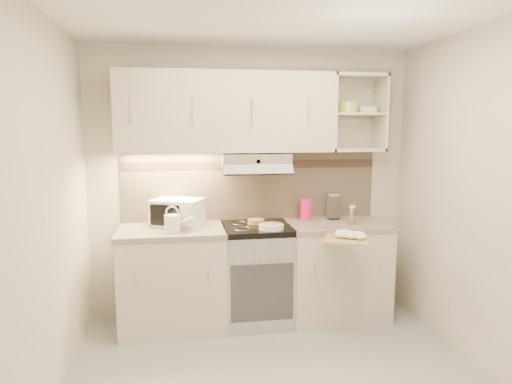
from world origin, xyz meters
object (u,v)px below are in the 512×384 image
at_px(plate_stack, 271,227).
at_px(pink_pitcher, 306,209).
at_px(spray_bottle, 351,216).
at_px(electric_range, 257,274).
at_px(microwave, 178,212).
at_px(watering_can, 173,223).
at_px(glass_jar, 334,206).
at_px(cutting_board, 346,240).

bearing_deg(plate_stack, pink_pitcher, 37.88).
bearing_deg(pink_pitcher, spray_bottle, -34.04).
height_order(electric_range, microwave, microwave).
bearing_deg(electric_range, spray_bottle, -6.02).
distance_m(watering_can, spray_bottle, 1.59).
xyz_separation_m(plate_stack, pink_pitcher, (0.39, 0.31, 0.08)).
relative_size(pink_pitcher, glass_jar, 0.83).
bearing_deg(watering_can, glass_jar, 25.00).
xyz_separation_m(watering_can, pink_pitcher, (1.23, 0.27, 0.03)).
distance_m(electric_range, spray_bottle, 1.01).
height_order(microwave, pink_pitcher, microwave).
relative_size(microwave, spray_bottle, 2.74).
height_order(glass_jar, cutting_board, glass_jar).
xyz_separation_m(spray_bottle, cutting_board, (-0.21, -0.42, -0.10)).
xyz_separation_m(plate_stack, cutting_board, (0.55, -0.35, -0.05)).
distance_m(microwave, watering_can, 0.25).
bearing_deg(cutting_board, microwave, 178.73).
xyz_separation_m(electric_range, microwave, (-0.69, 0.12, 0.57)).
distance_m(electric_range, plate_stack, 0.51).
relative_size(glass_jar, spray_bottle, 1.33).
xyz_separation_m(plate_stack, spray_bottle, (0.75, 0.07, 0.05)).
bearing_deg(microwave, watering_can, -73.60).
xyz_separation_m(microwave, plate_stack, (0.80, -0.28, -0.10)).
bearing_deg(spray_bottle, watering_can, 176.59).
bearing_deg(microwave, pink_pitcher, 26.25).
xyz_separation_m(watering_can, glass_jar, (1.50, 0.29, 0.05)).
distance_m(plate_stack, pink_pitcher, 0.51).
distance_m(electric_range, cutting_board, 0.92).
bearing_deg(cutting_board, spray_bottle, 87.44).
xyz_separation_m(electric_range, glass_jar, (0.77, 0.16, 0.58)).
distance_m(pink_pitcher, glass_jar, 0.28).
bearing_deg(electric_range, microwave, 170.48).
height_order(microwave, cutting_board, microwave).
bearing_deg(watering_can, plate_stack, 11.83).
height_order(electric_range, watering_can, watering_can).
xyz_separation_m(electric_range, spray_bottle, (0.86, -0.09, 0.52)).
distance_m(microwave, spray_bottle, 1.56).
xyz_separation_m(microwave, glass_jar, (1.47, 0.05, 0.01)).
height_order(electric_range, pink_pitcher, pink_pitcher).
height_order(watering_can, cutting_board, watering_can).
bearing_deg(electric_range, glass_jar, 11.89).
xyz_separation_m(watering_can, cutting_board, (1.38, -0.38, -0.11)).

